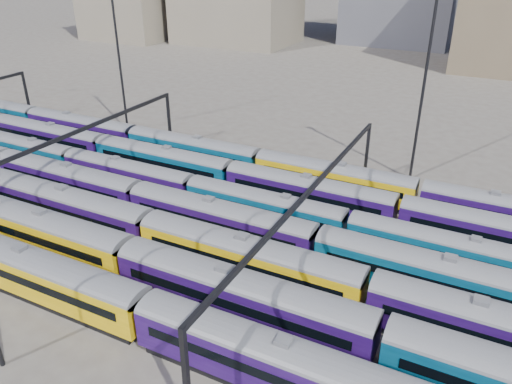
% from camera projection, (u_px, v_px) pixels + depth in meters
% --- Properties ---
extents(ground, '(500.00, 500.00, 0.00)m').
position_uv_depth(ground, '(216.00, 238.00, 51.95)').
color(ground, '#48413D').
rests_on(ground, ground).
extents(rake_0, '(148.24, 3.10, 5.22)m').
position_uv_depth(rake_0, '(272.00, 358.00, 33.34)').
color(rake_0, black).
rests_on(rake_0, ground).
extents(rake_1, '(133.92, 3.26, 5.51)m').
position_uv_depth(rake_1, '(128.00, 256.00, 43.85)').
color(rake_1, black).
rests_on(rake_1, ground).
extents(rake_2, '(151.67, 3.17, 5.34)m').
position_uv_depth(rake_2, '(247.00, 255.00, 44.16)').
color(rake_2, black).
rests_on(rake_2, ground).
extents(rake_3, '(125.23, 3.05, 5.14)m').
position_uv_depth(rake_3, '(137.00, 196.00, 54.77)').
color(rake_3, black).
rests_on(rake_3, ground).
extents(rake_4, '(92.73, 2.72, 4.56)m').
position_uv_depth(rake_4, '(264.00, 204.00, 53.62)').
color(rake_4, black).
rests_on(rake_4, ground).
extents(rake_5, '(120.85, 2.95, 4.96)m').
position_uv_depth(rake_5, '(230.00, 173.00, 60.33)').
color(rake_5, black).
rests_on(rake_5, ground).
extents(rake_6, '(120.19, 2.93, 4.93)m').
position_uv_depth(rake_6, '(258.00, 161.00, 63.80)').
color(rake_6, black).
rests_on(rake_6, ground).
extents(gantry_1, '(0.35, 40.35, 8.03)m').
position_uv_depth(gantry_1, '(64.00, 146.00, 56.97)').
color(gantry_1, black).
rests_on(gantry_1, ground).
extents(gantry_2, '(0.35, 40.35, 8.03)m').
position_uv_depth(gantry_2, '(309.00, 201.00, 44.87)').
color(gantry_2, black).
rests_on(gantry_2, ground).
extents(mast_1, '(1.40, 0.50, 25.60)m').
position_uv_depth(mast_1, '(117.00, 43.00, 75.33)').
color(mast_1, black).
rests_on(mast_1, ground).
extents(mast_3, '(1.40, 0.50, 25.60)m').
position_uv_depth(mast_3, '(426.00, 72.00, 58.79)').
color(mast_3, black).
rests_on(mast_3, ground).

